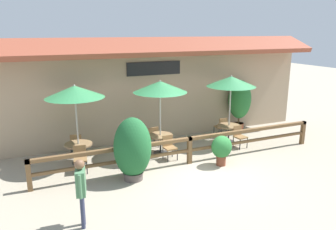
# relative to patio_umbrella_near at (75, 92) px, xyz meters

# --- Properties ---
(ground_plane) EXTENTS (60.00, 60.00, 0.00)m
(ground_plane) POSITION_rel_patio_umbrella_near_xyz_m (3.51, -2.57, -2.52)
(ground_plane) COLOR #9E937F
(building_facade) EXTENTS (14.28, 1.49, 4.23)m
(building_facade) POSITION_rel_patio_umbrella_near_xyz_m (3.51, 1.53, -0.36)
(building_facade) COLOR tan
(building_facade) RESTS_ON ground
(patio_railing) EXTENTS (10.40, 0.14, 0.95)m
(patio_railing) POSITION_rel_patio_umbrella_near_xyz_m (3.51, -1.52, -1.83)
(patio_railing) COLOR brown
(patio_railing) RESTS_ON ground
(patio_umbrella_near) EXTENTS (1.96, 1.96, 2.77)m
(patio_umbrella_near) POSITION_rel_patio_umbrella_near_xyz_m (0.00, 0.00, 0.00)
(patio_umbrella_near) COLOR #B7B2A8
(patio_umbrella_near) RESTS_ON ground
(dining_table_near) EXTENTS (0.94, 0.94, 0.72)m
(dining_table_near) POSITION_rel_patio_umbrella_near_xyz_m (0.00, -0.00, -1.95)
(dining_table_near) COLOR olive
(dining_table_near) RESTS_ON ground
(chair_near_streetside) EXTENTS (0.47, 0.47, 0.86)m
(chair_near_streetside) POSITION_rel_patio_umbrella_near_xyz_m (-0.06, -0.72, -2.04)
(chair_near_streetside) COLOR olive
(chair_near_streetside) RESTS_ON ground
(chair_near_wallside) EXTENTS (0.50, 0.50, 0.86)m
(chair_near_wallside) POSITION_rel_patio_umbrella_near_xyz_m (0.02, 0.72, -2.04)
(chair_near_wallside) COLOR olive
(chair_near_wallside) RESTS_ON ground
(patio_umbrella_middle) EXTENTS (1.96, 1.96, 2.77)m
(patio_umbrella_middle) POSITION_rel_patio_umbrella_near_xyz_m (2.96, -0.20, 0.00)
(patio_umbrella_middle) COLOR #B7B2A8
(patio_umbrella_middle) RESTS_ON ground
(dining_table_middle) EXTENTS (0.94, 0.94, 0.72)m
(dining_table_middle) POSITION_rel_patio_umbrella_near_xyz_m (2.96, -0.20, -1.95)
(dining_table_middle) COLOR olive
(dining_table_middle) RESTS_ON ground
(chair_middle_streetside) EXTENTS (0.45, 0.45, 0.86)m
(chair_middle_streetside) POSITION_rel_patio_umbrella_near_xyz_m (3.02, -0.88, -2.04)
(chair_middle_streetside) COLOR olive
(chair_middle_streetside) RESTS_ON ground
(chair_middle_wallside) EXTENTS (0.44, 0.44, 0.86)m
(chair_middle_wallside) POSITION_rel_patio_umbrella_near_xyz_m (2.89, 0.48, -2.04)
(chair_middle_wallside) COLOR olive
(chair_middle_wallside) RESTS_ON ground
(patio_umbrella_far) EXTENTS (1.96, 1.96, 2.77)m
(patio_umbrella_far) POSITION_rel_patio_umbrella_near_xyz_m (6.02, -0.14, 0.00)
(patio_umbrella_far) COLOR #B7B2A8
(patio_umbrella_far) RESTS_ON ground
(dining_table_far) EXTENTS (0.94, 0.94, 0.72)m
(dining_table_far) POSITION_rel_patio_umbrella_near_xyz_m (6.02, -0.14, -1.95)
(dining_table_far) COLOR olive
(dining_table_far) RESTS_ON ground
(chair_far_streetside) EXTENTS (0.47, 0.47, 0.86)m
(chair_far_streetside) POSITION_rel_patio_umbrella_near_xyz_m (6.05, -0.83, -2.04)
(chair_far_streetside) COLOR olive
(chair_far_streetside) RESTS_ON ground
(chair_far_wallside) EXTENTS (0.44, 0.44, 0.86)m
(chair_far_wallside) POSITION_rel_patio_umbrella_near_xyz_m (6.09, 0.56, -2.04)
(chair_far_wallside) COLOR olive
(chair_far_wallside) RESTS_ON ground
(potted_plant_corner_fern) EXTENTS (0.71, 0.64, 1.05)m
(potted_plant_corner_fern) POSITION_rel_patio_umbrella_near_xyz_m (4.43, -2.09, -1.91)
(potted_plant_corner_fern) COLOR brown
(potted_plant_corner_fern) RESTS_ON ground
(potted_plant_small_flowering) EXTENTS (1.16, 1.04, 1.99)m
(potted_plant_small_flowering) POSITION_rel_patio_umbrella_near_xyz_m (1.34, -1.97, -1.51)
(potted_plant_small_flowering) COLOR #564C47
(potted_plant_small_flowering) RESTS_ON ground
(potted_plant_entrance_palm) EXTENTS (1.04, 0.94, 2.35)m
(potted_plant_entrance_palm) POSITION_rel_patio_umbrella_near_xyz_m (7.29, 0.98, -1.11)
(potted_plant_entrance_palm) COLOR #9E4C33
(potted_plant_entrance_palm) RESTS_ON ground
(pedestrian) EXTENTS (0.29, 0.58, 1.68)m
(pedestrian) POSITION_rel_patio_umbrella_near_xyz_m (-0.50, -3.92, -1.44)
(pedestrian) COLOR #2D334C
(pedestrian) RESTS_ON ground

